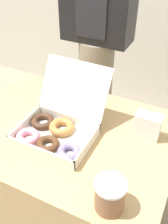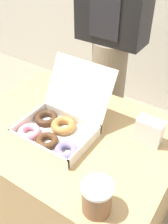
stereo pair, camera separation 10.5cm
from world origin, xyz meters
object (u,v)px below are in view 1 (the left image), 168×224
napkin_holder (148,126)px  coffee_cup (110,195)px  donut_box (55,128)px  person_customer (97,30)px

napkin_holder → coffee_cup: bearing=-92.2°
donut_box → napkin_holder: 0.40m
napkin_holder → donut_box: bearing=-154.4°
coffee_cup → napkin_holder: 0.40m
coffee_cup → person_customer: 1.00m
donut_box → coffee_cup: 0.41m
donut_box → coffee_cup: size_ratio=3.03×
coffee_cup → person_customer: person_customer is taller
donut_box → coffee_cup: (0.34, -0.22, 0.02)m
napkin_holder → person_customer: person_customer is taller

